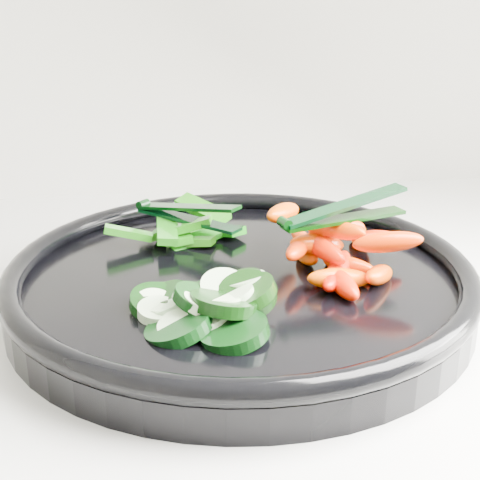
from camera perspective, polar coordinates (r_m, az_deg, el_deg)
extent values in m
cylinder|color=black|center=(0.55, 0.00, -4.17)|extent=(0.39, 0.39, 0.02)
torus|color=black|center=(0.54, 0.00, -2.39)|extent=(0.40, 0.40, 0.02)
cylinder|color=black|center=(0.45, -5.21, -7.37)|extent=(0.06, 0.06, 0.03)
cylinder|color=beige|center=(0.45, -5.24, -7.32)|extent=(0.04, 0.04, 0.02)
cylinder|color=black|center=(0.49, -7.05, -5.40)|extent=(0.05, 0.05, 0.02)
cylinder|color=#E2F8C6|center=(0.49, -7.30, -5.48)|extent=(0.03, 0.03, 0.02)
cylinder|color=black|center=(0.45, -0.51, -7.91)|extent=(0.07, 0.07, 0.02)
cylinder|color=#B2D0A7|center=(0.46, -3.01, -6.80)|extent=(0.05, 0.05, 0.02)
cylinder|color=black|center=(0.49, -3.08, -4.89)|extent=(0.06, 0.06, 0.02)
cylinder|color=beige|center=(0.50, -3.43, -4.46)|extent=(0.03, 0.03, 0.02)
cylinder|color=black|center=(0.50, -5.20, -4.87)|extent=(0.06, 0.06, 0.02)
cylinder|color=#D7F9C7|center=(0.48, -6.25, -5.60)|extent=(0.05, 0.05, 0.01)
cylinder|color=black|center=(0.49, -6.25, -5.28)|extent=(0.06, 0.06, 0.02)
cylinder|color=beige|center=(0.48, -7.03, -6.05)|extent=(0.03, 0.03, 0.01)
cylinder|color=black|center=(0.49, -6.57, -5.24)|extent=(0.04, 0.04, 0.03)
cylinder|color=#D0EEBE|center=(0.48, -6.05, -5.66)|extent=(0.05, 0.05, 0.02)
cylinder|color=black|center=(0.48, 0.49, -4.61)|extent=(0.06, 0.06, 0.03)
cylinder|color=beige|center=(0.47, -0.38, -4.89)|extent=(0.04, 0.04, 0.02)
cylinder|color=black|center=(0.47, -3.40, -5.19)|extent=(0.05, 0.05, 0.03)
cylinder|color=beige|center=(0.46, -3.36, -5.51)|extent=(0.03, 0.03, 0.02)
cylinder|color=black|center=(0.47, 0.60, -4.67)|extent=(0.05, 0.05, 0.03)
cylinder|color=beige|center=(0.48, -1.40, -4.16)|extent=(0.05, 0.05, 0.03)
cylinder|color=black|center=(0.49, -0.12, -3.58)|extent=(0.05, 0.04, 0.02)
cylinder|color=beige|center=(0.49, 0.30, -3.69)|extent=(0.05, 0.05, 0.02)
cylinder|color=black|center=(0.46, -1.41, -5.40)|extent=(0.07, 0.07, 0.02)
cylinder|color=#E4F8C6|center=(0.46, -1.78, -5.28)|extent=(0.04, 0.04, 0.02)
ellipsoid|color=#E73000|center=(0.54, 8.40, -2.51)|extent=(0.04, 0.05, 0.03)
ellipsoid|color=#FF6000|center=(0.52, 8.45, -3.28)|extent=(0.05, 0.02, 0.03)
ellipsoid|color=#EA1400|center=(0.51, 8.70, -3.68)|extent=(0.02, 0.05, 0.02)
ellipsoid|color=#E35500|center=(0.56, 5.73, -1.34)|extent=(0.02, 0.04, 0.02)
ellipsoid|color=#FF3C00|center=(0.53, 11.79, -2.93)|extent=(0.04, 0.05, 0.03)
ellipsoid|color=#ED1D00|center=(0.56, 7.83, -1.48)|extent=(0.02, 0.04, 0.02)
ellipsoid|color=#F31800|center=(0.51, 7.89, -3.57)|extent=(0.03, 0.04, 0.02)
ellipsoid|color=#ED4900|center=(0.54, 9.35, -2.20)|extent=(0.05, 0.03, 0.02)
ellipsoid|color=#FF4D00|center=(0.60, 10.23, 0.11)|extent=(0.02, 0.04, 0.02)
ellipsoid|color=#EC1B00|center=(0.60, 5.36, 0.07)|extent=(0.02, 0.04, 0.02)
ellipsoid|color=#FF4500|center=(0.53, 4.95, -0.79)|extent=(0.04, 0.05, 0.02)
ellipsoid|color=#F95600|center=(0.58, 9.52, 0.73)|extent=(0.04, 0.05, 0.03)
ellipsoid|color=#FF3E00|center=(0.56, 6.78, 0.17)|extent=(0.05, 0.04, 0.03)
ellipsoid|color=red|center=(0.54, 7.10, -0.74)|extent=(0.04, 0.06, 0.02)
ellipsoid|color=#EE4C00|center=(0.55, 6.61, -0.36)|extent=(0.06, 0.03, 0.03)
ellipsoid|color=#E90C00|center=(0.57, 11.86, 0.07)|extent=(0.05, 0.02, 0.02)
ellipsoid|color=#E73800|center=(0.54, 8.82, 0.78)|extent=(0.04, 0.04, 0.02)
ellipsoid|color=#EA5D00|center=(0.58, 3.71, 2.34)|extent=(0.05, 0.05, 0.02)
ellipsoid|color=red|center=(0.55, 8.11, 1.10)|extent=(0.05, 0.04, 0.02)
ellipsoid|color=#F84700|center=(0.52, 12.50, -0.17)|extent=(0.06, 0.03, 0.02)
cube|color=#1E720A|center=(0.61, -5.11, 0.34)|extent=(0.02, 0.05, 0.02)
cube|color=#1A6E0A|center=(0.62, -4.32, 0.69)|extent=(0.06, 0.03, 0.03)
cube|color=#0A690D|center=(0.63, -1.84, 0.80)|extent=(0.05, 0.05, 0.02)
cube|color=#106A0A|center=(0.60, -4.21, -0.13)|extent=(0.05, 0.03, 0.01)
cube|color=#0A6C0F|center=(0.61, -3.55, 0.12)|extent=(0.06, 0.04, 0.02)
cube|color=#0B6D0A|center=(0.63, -5.95, 0.87)|extent=(0.02, 0.06, 0.02)
cube|color=#0F700A|center=(0.61, -4.97, 1.02)|extent=(0.06, 0.03, 0.02)
cube|color=#09630E|center=(0.60, -9.50, 0.60)|extent=(0.04, 0.02, 0.02)
cube|color=#09610C|center=(0.60, -6.26, 0.82)|extent=(0.02, 0.06, 0.01)
cube|color=#206D0A|center=(0.66, -3.20, 2.63)|extent=(0.05, 0.06, 0.02)
cylinder|color=black|center=(0.51, 3.84, 1.45)|extent=(0.01, 0.01, 0.01)
cube|color=black|center=(0.54, 8.92, 1.80)|extent=(0.11, 0.05, 0.00)
cube|color=black|center=(0.54, 8.99, 2.96)|extent=(0.11, 0.05, 0.02)
cylinder|color=black|center=(0.64, -8.27, 3.05)|extent=(0.01, 0.01, 0.01)
cube|color=black|center=(0.61, -4.45, 1.78)|extent=(0.09, 0.09, 0.00)
cube|color=black|center=(0.61, -4.48, 2.80)|extent=(0.09, 0.09, 0.02)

